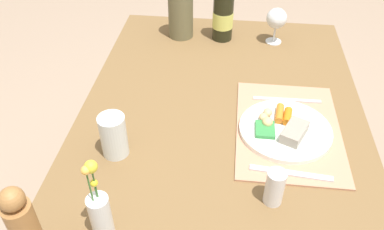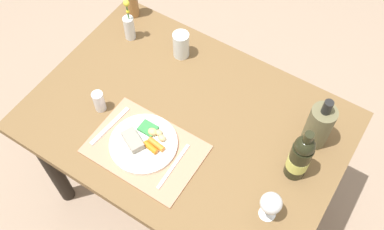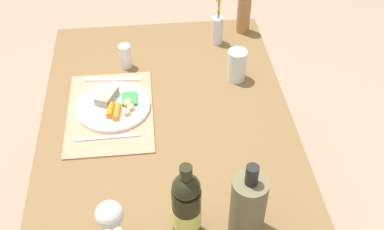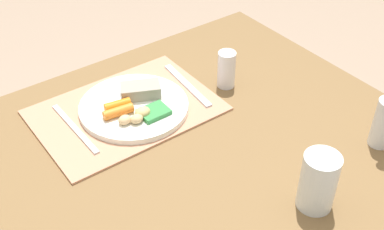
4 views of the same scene
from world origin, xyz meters
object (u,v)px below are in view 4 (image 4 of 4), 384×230
knife (75,128)px  dinner_plate (135,105)px  dining_table (152,204)px  fork (187,85)px  salt_shaker (226,69)px  water_tumbler (318,184)px

knife → dinner_plate: bearing=172.0°
dining_table → knife: (0.08, -0.21, 0.13)m
fork → dinner_plate: bearing=7.4°
salt_shaker → water_tumbler: bearing=74.2°
dining_table → water_tumbler: size_ratio=10.11×
knife → water_tumbler: (-0.29, 0.49, 0.05)m
dinner_plate → fork: size_ratio=1.25×
fork → salt_shaker: size_ratio=2.17×
fork → knife: size_ratio=1.00×
fork → water_tumbler: 0.48m
fork → water_tumbler: (0.03, 0.48, 0.05)m
water_tumbler → salt_shaker: bearing=-105.8°
dining_table → water_tumbler: bearing=126.4°
dining_table → fork: 0.34m
dinner_plate → salt_shaker: size_ratio=2.70×
dining_table → knife: bearing=-69.8°
dining_table → fork: (-0.24, -0.20, 0.13)m
fork → water_tumbler: size_ratio=1.71×
dinner_plate → knife: 0.16m
dinner_plate → fork: 0.17m
knife → water_tumbler: 0.57m
dinner_plate → knife: (0.15, -0.02, -0.01)m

